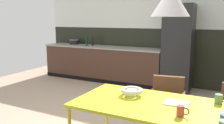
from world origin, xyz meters
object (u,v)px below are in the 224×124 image
dining_table (166,109)px  mug_wide_latte (219,99)px  mug_tall_blue (181,111)px  bottle_spice_small (87,42)px  armchair_corner_seat (167,97)px  open_book (176,103)px  bottle_oil_tall (93,41)px  refrigerator_column (178,48)px  pendant_lamp_over_table_near (171,1)px  fruit_bowl (132,91)px  cooking_pot (74,42)px

dining_table → mug_wide_latte: mug_wide_latte is taller
mug_tall_blue → dining_table: bearing=130.9°
bottle_spice_small → armchair_corner_seat: bearing=-36.8°
open_book → bottle_oil_tall: 4.26m
open_book → refrigerator_column: bearing=101.6°
mug_tall_blue → pendant_lamp_over_table_near: (-0.19, 0.22, 1.00)m
mug_wide_latte → bottle_spice_small: bottle_spice_small is taller
bottle_oil_tall → fruit_bowl: bearing=-51.6°
fruit_bowl → refrigerator_column: bearing=91.8°
refrigerator_column → open_book: bearing=-78.4°
dining_table → refrigerator_column: bearing=99.7°
refrigerator_column → fruit_bowl: (0.09, -2.98, -0.18)m
open_book → pendant_lamp_over_table_near: size_ratio=0.23×
dining_table → fruit_bowl: fruit_bowl is taller
refrigerator_column → armchair_corner_seat: (0.31, -2.14, -0.47)m
armchair_corner_seat → pendant_lamp_over_table_near: pendant_lamp_over_table_near is taller
fruit_bowl → cooking_pot: 4.36m
dining_table → mug_tall_blue: size_ratio=16.53×
armchair_corner_seat → mug_wide_latte: size_ratio=6.27×
dining_table → fruit_bowl: 0.47m
fruit_bowl → mug_tall_blue: (0.63, -0.36, -0.00)m
refrigerator_column → mug_tall_blue: 3.42m
fruit_bowl → cooking_pot: (-3.07, 3.09, 0.18)m
fruit_bowl → open_book: bearing=-3.6°
pendant_lamp_over_table_near → mug_tall_blue: bearing=-49.1°
refrigerator_column → dining_table: bearing=-80.3°
bottle_spice_small → mug_tall_blue: bearing=-45.9°
bottle_oil_tall → bottle_spice_small: bearing=-121.0°
armchair_corner_seat → pendant_lamp_over_table_near: bearing=93.0°
mug_tall_blue → pendant_lamp_over_table_near: bearing=130.9°
mug_wide_latte → pendant_lamp_over_table_near: size_ratio=0.12×
mug_wide_latte → cooking_pot: size_ratio=0.49×
dining_table → mug_wide_latte: (0.48, 0.31, 0.09)m
mug_tall_blue → mug_wide_latte: 0.61m
cooking_pot → bottle_oil_tall: 0.66m
fruit_bowl → open_book: fruit_bowl is taller
open_book → mug_wide_latte: mug_wide_latte is taller
armchair_corner_seat → open_book: size_ratio=3.20×
refrigerator_column → dining_table: size_ratio=1.01×
dining_table → bottle_oil_tall: bearing=131.9°
cooking_pot → open_book: bearing=-41.0°
fruit_bowl → bottle_oil_tall: size_ratio=0.99×
refrigerator_column → bottle_oil_tall: bearing=178.6°
cooking_pot → fruit_bowl: bearing=-45.2°
dining_table → mug_tall_blue: mug_tall_blue is taller
refrigerator_column → pendant_lamp_over_table_near: pendant_lamp_over_table_near is taller
armchair_corner_seat → bottle_oil_tall: 3.47m
armchair_corner_seat → refrigerator_column: bearing=-91.4°
mug_tall_blue → bottle_spice_small: (-3.14, 3.24, 0.23)m
mug_wide_latte → mug_tall_blue: bearing=-118.9°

